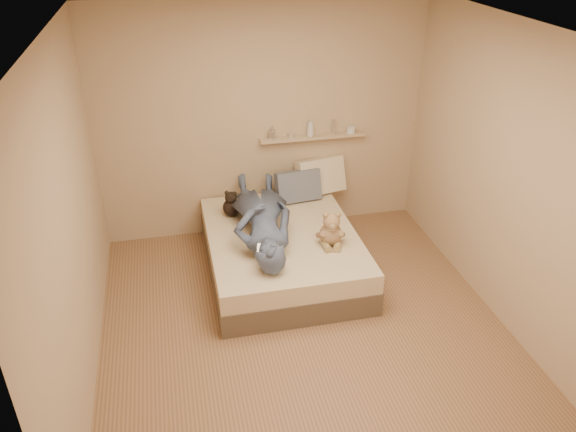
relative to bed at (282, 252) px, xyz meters
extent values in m
plane|color=#8F694A|center=(0.00, -0.93, -0.22)|extent=(3.80, 3.80, 0.00)
plane|color=silver|center=(0.00, -0.93, 2.38)|extent=(3.80, 3.80, 0.00)
plane|color=tan|center=(0.00, 0.97, 1.08)|extent=(3.60, 0.00, 3.60)
plane|color=tan|center=(0.00, -2.83, 1.08)|extent=(3.60, 0.00, 3.60)
plane|color=tan|center=(-1.80, -0.93, 1.08)|extent=(0.00, 3.80, 3.80)
plane|color=tan|center=(1.80, -0.93, 1.08)|extent=(0.00, 3.80, 3.80)
cube|color=brown|center=(0.00, 0.00, -0.10)|extent=(1.50, 1.90, 0.25)
cube|color=beige|center=(0.00, 0.00, 0.13)|extent=(1.48, 1.88, 0.20)
cube|color=#AFB1B6|center=(-0.24, -0.52, 0.40)|extent=(0.21, 0.14, 0.07)
cube|color=black|center=(-0.24, -0.53, 0.41)|extent=(0.11, 0.07, 0.03)
sphere|color=#A17858|center=(0.42, -0.30, 0.34)|extent=(0.22, 0.22, 0.22)
sphere|color=#A77B5B|center=(0.42, -0.32, 0.49)|extent=(0.16, 0.16, 0.16)
sphere|color=#A27F59|center=(0.36, -0.31, 0.56)|extent=(0.06, 0.06, 0.06)
sphere|color=#9F8657|center=(0.48, -0.33, 0.56)|extent=(0.06, 0.06, 0.06)
sphere|color=#937451|center=(0.41, -0.39, 0.47)|extent=(0.07, 0.07, 0.07)
cylinder|color=#91684D|center=(0.32, -0.32, 0.35)|extent=(0.08, 0.15, 0.13)
cylinder|color=#8F724C|center=(0.52, -0.35, 0.35)|extent=(0.12, 0.16, 0.13)
cylinder|color=#9C8253|center=(0.35, -0.39, 0.26)|extent=(0.08, 0.15, 0.07)
cylinder|color=#A28856|center=(0.46, -0.41, 0.26)|extent=(0.12, 0.16, 0.07)
cylinder|color=beige|center=(0.42, -0.32, 0.42)|extent=(0.13, 0.13, 0.02)
sphere|color=black|center=(-0.44, 0.48, 0.32)|extent=(0.19, 0.19, 0.19)
sphere|color=black|center=(-0.45, 0.47, 0.44)|extent=(0.13, 0.13, 0.13)
sphere|color=black|center=(-0.49, 0.49, 0.50)|extent=(0.05, 0.05, 0.05)
sphere|color=black|center=(-0.41, 0.46, 0.50)|extent=(0.05, 0.05, 0.05)
cube|color=beige|center=(0.63, 0.83, 0.43)|extent=(0.60, 0.38, 0.43)
cube|color=slate|center=(0.33, 0.69, 0.40)|extent=(0.52, 0.28, 0.37)
imported|color=#475670|center=(-0.20, 0.03, 0.42)|extent=(0.72, 1.67, 0.39)
cube|color=tan|center=(0.55, 0.91, 0.88)|extent=(1.20, 0.12, 0.03)
imported|color=silver|center=(0.09, 0.91, 0.96)|extent=(0.09, 0.09, 0.15)
cylinder|color=beige|center=(0.30, 0.91, 0.92)|extent=(0.06, 0.06, 0.05)
imported|color=silver|center=(0.52, 0.91, 0.99)|extent=(0.11, 0.11, 0.20)
cylinder|color=silver|center=(0.79, 0.91, 0.98)|extent=(0.04, 0.04, 0.17)
cylinder|color=white|center=(0.99, 0.91, 0.92)|extent=(0.10, 0.10, 0.07)
camera|label=1|loc=(-1.01, -4.79, 3.13)|focal=35.00mm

